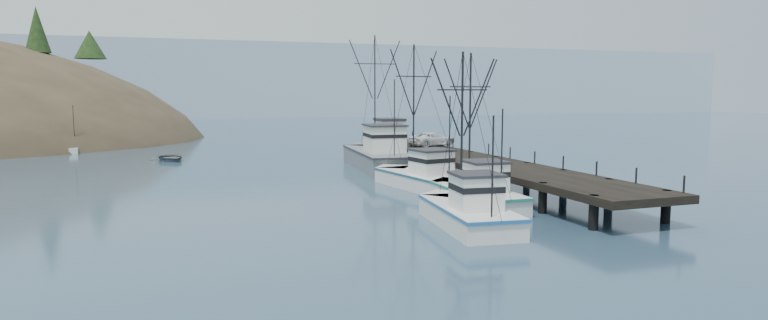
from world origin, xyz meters
The scene contains 12 objects.
ground centered at (0.00, 0.00, 0.00)m, with size 400.00×400.00×0.00m, color navy.
pier centered at (14.00, 16.00, 1.69)m, with size 6.00×44.00×2.00m.
distant_ridge centered at (10.00, 170.00, 0.00)m, with size 360.00×40.00×26.00m, color #9EB2C6.
distant_ridge_far centered at (-40.00, 185.00, 0.00)m, with size 180.00×25.00×18.00m, color silver.
moored_sailboats centered at (-33.21, 61.93, 0.33)m, with size 25.46×15.24×6.35m.
trawler_near centered at (8.47, 4.73, 0.82)m, with size 3.80×10.58×10.83m.
trawler_mid centered at (5.12, -0.55, 0.82)m, with size 4.45×10.56×10.51m.
trawler_far centered at (8.07, 13.52, 0.82)m, with size 5.39×11.97×12.07m.
work_vessel centered at (9.13, 27.26, 1.23)m, with size 6.28×17.20×14.12m.
pier_shed centered at (12.75, 34.00, 3.42)m, with size 3.00×3.20×2.80m.
pickup_truck centered at (15.43, 27.75, 2.75)m, with size 2.49×5.40×1.50m, color silver.
motorboat centered at (-11.54, 40.84, 0.00)m, with size 3.66×5.12×1.06m, color #54595D.
Camera 1 is at (-10.85, -31.59, 7.76)m, focal length 28.00 mm.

